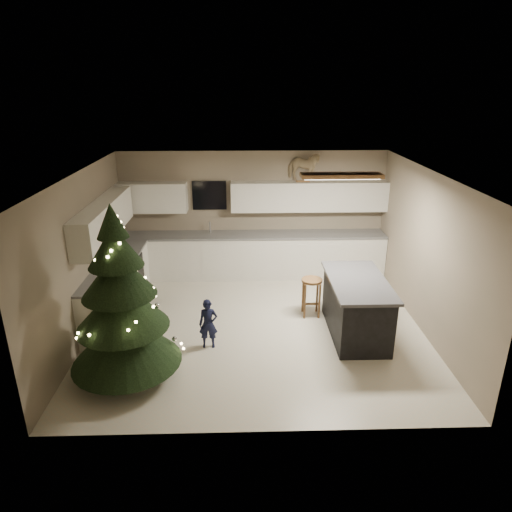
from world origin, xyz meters
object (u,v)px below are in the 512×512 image
Objects in this scene: bar_stool at (312,288)px; christmas_tree at (122,310)px; toddler at (208,324)px; island at (356,307)px; rocking_horse at (303,167)px.

christmas_tree reaches higher than bar_stool.
christmas_tree reaches higher than toddler.
island is 2.29× the size of rocking_horse.
bar_stool is 2.63m from rocking_horse.
island is at bearing 17.03° from christmas_tree.
island is 0.68× the size of christmas_tree.
christmas_tree is (-3.46, -1.06, 0.55)m from island.
rocking_horse is at bearing 51.83° from christmas_tree.
christmas_tree is at bearing -162.97° from island.
rocking_horse is (1.77, 2.92, 1.91)m from toddler.
island is 3.22m from rocking_horse.
bar_stool is at bearing 134.19° from island.
island is 2.40m from toddler.
bar_stool is at bearing -161.45° from rocking_horse.
toddler is (-2.37, -0.34, -0.08)m from island.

